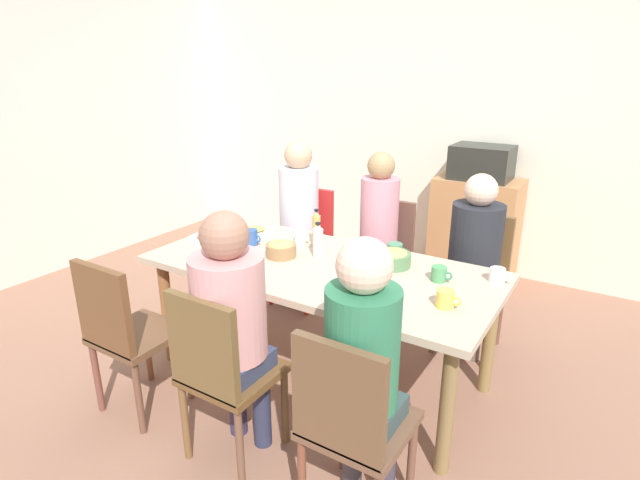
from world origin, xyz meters
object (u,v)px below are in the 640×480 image
object	(u,v)px
cup_2	(301,237)
microwave	(482,162)
chair_1	(382,255)
plate_0	(255,231)
cup_4	(439,274)
bowl_1	(281,249)
chair_0	(475,274)
cup_6	(498,275)
chair_5	(350,421)
person_5	(363,359)
person_2	(298,210)
bottle_0	(229,239)
cup_1	(353,291)
chair_2	(305,239)
cup_0	(446,299)
bottle_2	(318,241)
person_1	(378,228)
plate_2	(368,283)
chair_3	(221,369)
person_3	(231,314)
bowl_0	(392,258)
cup_3	(395,250)
dining_table	(320,277)
person_0	(474,248)
bottle_3	(316,229)
cup_5	(251,237)
plate_1	(207,237)
side_cabinet	(475,230)
bottle_1	(247,266)

from	to	relation	value
cup_2	microwave	size ratio (longest dim) A/B	0.22
chair_1	plate_0	xyz separation A→B (m)	(-0.69, -0.59, 0.23)
cup_4	bowl_1	bearing A→B (deg)	-170.77
chair_0	microwave	bearing A→B (deg)	105.80
cup_6	cup_2	bearing A→B (deg)	-178.26
chair_5	person_5	world-z (taller)	person_5
person_2	person_5	bearing A→B (deg)	-48.56
cup_4	bottle_0	size ratio (longest dim) A/B	0.51
person_2	cup_1	distance (m)	1.47
chair_5	cup_6	size ratio (longest dim) A/B	7.68
chair_0	chair_2	size ratio (longest dim) A/B	1.00
cup_0	cup_1	distance (m)	0.44
bottle_2	chair_2	bearing A→B (deg)	128.39
person_1	plate_2	size ratio (longest dim) A/B	4.98
chair_5	bottle_0	world-z (taller)	bottle_0
chair_0	chair_3	distance (m)	1.83
person_3	bowl_0	xyz separation A→B (m)	(0.36, 0.97, 0.03)
cup_3	chair_0	bearing A→B (deg)	55.16
dining_table	person_5	size ratio (longest dim) A/B	1.62
chair_2	cup_1	world-z (taller)	chair_2
cup_1	cup_3	world-z (taller)	cup_3
person_2	plate_0	size ratio (longest dim) A/B	5.05
person_0	chair_3	distance (m)	1.76
chair_3	person_5	size ratio (longest dim) A/B	0.72
person_1	bottle_3	world-z (taller)	person_1
chair_5	microwave	size ratio (longest dim) A/B	1.88
dining_table	cup_6	bearing A→B (deg)	17.52
person_1	person_2	world-z (taller)	person_2
person_0	cup_5	xyz separation A→B (m)	(-1.22, -0.71, 0.06)
cup_3	chair_1	bearing A→B (deg)	121.61
person_0	chair_2	bearing A→B (deg)	176.17
chair_3	plate_1	distance (m)	1.22
dining_table	cup_2	world-z (taller)	cup_2
plate_2	cup_0	size ratio (longest dim) A/B	2.09
person_3	cup_6	bearing A→B (deg)	48.74
plate_2	bottle_3	size ratio (longest dim) A/B	1.07
cup_4	cup_5	xyz separation A→B (m)	(-1.20, -0.09, 0.01)
cup_4	person_2	bearing A→B (deg)	154.94
bowl_0	microwave	world-z (taller)	microwave
person_2	side_cabinet	distance (m)	1.62
dining_table	cup_5	size ratio (longest dim) A/B	16.83
person_3	bottle_2	world-z (taller)	person_3
side_cabinet	cup_5	bearing A→B (deg)	-115.11
side_cabinet	cup_4	bearing A→B (deg)	-80.58
person_0	person_2	world-z (taller)	person_2
person_3	microwave	size ratio (longest dim) A/B	2.58
bowl_0	bottle_3	world-z (taller)	bottle_3
cup_5	bottle_1	size ratio (longest dim) A/B	0.62
bowl_1	cup_3	bearing A→B (deg)	30.94
plate_0	bowl_0	world-z (taller)	bowl_0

